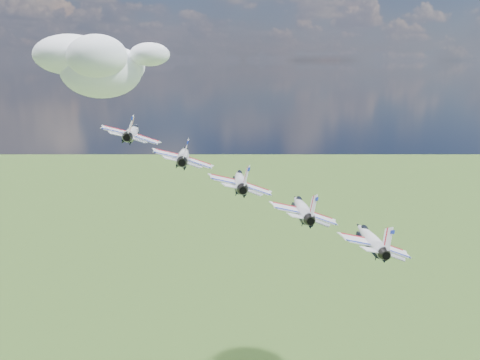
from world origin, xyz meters
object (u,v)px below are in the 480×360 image
object	(u,v)px
jet_3	(302,208)
jet_4	(370,238)
jet_0	(133,132)
jet_2	(240,180)
jet_1	(184,155)

from	to	relation	value
jet_3	jet_4	world-z (taller)	jet_3
jet_0	jet_3	world-z (taller)	jet_0
jet_2	jet_3	xyz separation A→B (m)	(6.98, -7.27, -3.05)
jet_2	jet_1	bearing A→B (deg)	148.88
jet_0	jet_3	size ratio (longest dim) A/B	1.00
jet_3	jet_1	bearing A→B (deg)	148.88
jet_4	jet_0	bearing A→B (deg)	148.88
jet_1	jet_4	distance (m)	31.59
jet_4	jet_2	bearing A→B (deg)	148.88
jet_0	jet_1	xyz separation A→B (m)	(6.98, -7.27, -3.05)
jet_1	jet_3	distance (m)	21.06
jet_0	jet_4	world-z (taller)	jet_0
jet_0	jet_3	xyz separation A→B (m)	(20.93, -21.81, -9.16)
jet_1	jet_3	bearing A→B (deg)	-31.12
jet_0	jet_1	world-z (taller)	jet_0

